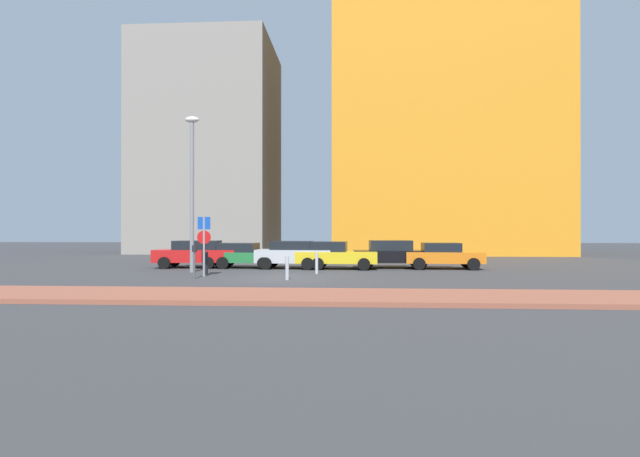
{
  "coord_description": "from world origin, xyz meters",
  "views": [
    {
      "loc": [
        2.91,
        -20.89,
        2.05
      ],
      "look_at": [
        1.47,
        2.07,
        2.13
      ],
      "focal_mm": 27.45,
      "sensor_mm": 36.0,
      "label": 1
    }
  ],
  "objects_px": {
    "parked_car_green": "(239,255)",
    "parking_meter": "(195,257)",
    "traffic_bollard_near": "(206,263)",
    "parked_car_black": "(391,254)",
    "traffic_bollard_far": "(287,268)",
    "parked_car_red": "(198,253)",
    "parked_car_silver": "(294,254)",
    "street_lamp": "(192,181)",
    "parked_car_orange": "(443,255)",
    "parking_sign_post": "(204,239)",
    "parked_car_yellow": "(335,255)",
    "traffic_bollard_mid": "(317,263)"
  },
  "relations": [
    {
      "from": "parked_car_red",
      "to": "parked_car_black",
      "type": "relative_size",
      "value": 1.11
    },
    {
      "from": "parked_car_silver",
      "to": "parking_sign_post",
      "type": "xyz_separation_m",
      "value": [
        -3.45,
        -4.79,
        0.89
      ]
    },
    {
      "from": "parked_car_red",
      "to": "parked_car_silver",
      "type": "distance_m",
      "value": 5.35
    },
    {
      "from": "parking_meter",
      "to": "traffic_bollard_near",
      "type": "height_order",
      "value": "parking_meter"
    },
    {
      "from": "traffic_bollard_near",
      "to": "parked_car_black",
      "type": "bearing_deg",
      "value": 26.88
    },
    {
      "from": "parked_car_green",
      "to": "parked_car_red",
      "type": "bearing_deg",
      "value": 179.91
    },
    {
      "from": "parked_car_silver",
      "to": "parked_car_orange",
      "type": "bearing_deg",
      "value": 1.73
    },
    {
      "from": "parked_car_orange",
      "to": "parked_car_black",
      "type": "bearing_deg",
      "value": 171.86
    },
    {
      "from": "parked_car_green",
      "to": "parked_car_black",
      "type": "height_order",
      "value": "parked_car_black"
    },
    {
      "from": "traffic_bollard_near",
      "to": "traffic_bollard_mid",
      "type": "height_order",
      "value": "traffic_bollard_near"
    },
    {
      "from": "parking_sign_post",
      "to": "traffic_bollard_mid",
      "type": "xyz_separation_m",
      "value": [
        4.89,
        1.7,
        -1.18
      ]
    },
    {
      "from": "traffic_bollard_far",
      "to": "parking_sign_post",
      "type": "bearing_deg",
      "value": 162.49
    },
    {
      "from": "street_lamp",
      "to": "traffic_bollard_far",
      "type": "bearing_deg",
      "value": -33.3
    },
    {
      "from": "parked_car_black",
      "to": "street_lamp",
      "type": "xyz_separation_m",
      "value": [
        -9.94,
        -3.27,
        3.65
      ]
    },
    {
      "from": "parked_car_black",
      "to": "traffic_bollard_near",
      "type": "height_order",
      "value": "parked_car_black"
    },
    {
      "from": "traffic_bollard_mid",
      "to": "traffic_bollard_near",
      "type": "bearing_deg",
      "value": -171.2
    },
    {
      "from": "parked_car_red",
      "to": "traffic_bollard_far",
      "type": "relative_size",
      "value": 4.71
    },
    {
      "from": "parking_sign_post",
      "to": "parked_car_green",
      "type": "bearing_deg",
      "value": 85.26
    },
    {
      "from": "parked_car_yellow",
      "to": "street_lamp",
      "type": "relative_size",
      "value": 0.57
    },
    {
      "from": "parked_car_red",
      "to": "parking_meter",
      "type": "xyz_separation_m",
      "value": [
        1.77,
        -5.98,
        0.13
      ]
    },
    {
      "from": "parked_car_silver",
      "to": "parking_meter",
      "type": "bearing_deg",
      "value": -121.93
    },
    {
      "from": "parked_car_red",
      "to": "parked_car_yellow",
      "type": "height_order",
      "value": "parked_car_red"
    },
    {
      "from": "parked_car_silver",
      "to": "traffic_bollard_far",
      "type": "relative_size",
      "value": 4.18
    },
    {
      "from": "parked_car_green",
      "to": "parking_meter",
      "type": "height_order",
      "value": "parking_meter"
    },
    {
      "from": "parked_car_silver",
      "to": "parking_sign_post",
      "type": "relative_size",
      "value": 1.54
    },
    {
      "from": "traffic_bollard_mid",
      "to": "parking_sign_post",
      "type": "bearing_deg",
      "value": -160.81
    },
    {
      "from": "parked_car_black",
      "to": "traffic_bollard_far",
      "type": "xyz_separation_m",
      "value": [
        -4.83,
        -6.63,
        -0.3
      ]
    },
    {
      "from": "parked_car_orange",
      "to": "parked_car_yellow",
      "type": "bearing_deg",
      "value": -176.22
    },
    {
      "from": "parking_meter",
      "to": "traffic_bollard_far",
      "type": "relative_size",
      "value": 1.44
    },
    {
      "from": "parking_sign_post",
      "to": "traffic_bollard_near",
      "type": "xyz_separation_m",
      "value": [
        -0.17,
        0.92,
        -1.15
      ]
    },
    {
      "from": "parked_car_yellow",
      "to": "street_lamp",
      "type": "distance_m",
      "value": 8.23
    },
    {
      "from": "parked_car_red",
      "to": "parked_car_silver",
      "type": "relative_size",
      "value": 1.13
    },
    {
      "from": "street_lamp",
      "to": "traffic_bollard_far",
      "type": "relative_size",
      "value": 7.71
    },
    {
      "from": "parked_car_green",
      "to": "traffic_bollard_far",
      "type": "relative_size",
      "value": 4.54
    },
    {
      "from": "traffic_bollard_near",
      "to": "parked_car_green",
      "type": "bearing_deg",
      "value": 81.86
    },
    {
      "from": "street_lamp",
      "to": "parked_car_silver",
      "type": "bearing_deg",
      "value": 29.4
    },
    {
      "from": "parked_car_green",
      "to": "parked_car_yellow",
      "type": "distance_m",
      "value": 5.26
    },
    {
      "from": "parked_car_yellow",
      "to": "traffic_bollard_near",
      "type": "distance_m",
      "value": 6.93
    },
    {
      "from": "parked_car_black",
      "to": "parking_meter",
      "type": "distance_m",
      "value": 10.86
    },
    {
      "from": "parked_car_black",
      "to": "parking_sign_post",
      "type": "xyz_separation_m",
      "value": [
        -8.69,
        -5.41,
        0.89
      ]
    },
    {
      "from": "parked_car_black",
      "to": "parking_sign_post",
      "type": "relative_size",
      "value": 1.57
    },
    {
      "from": "parked_car_silver",
      "to": "parking_sign_post",
      "type": "height_order",
      "value": "parking_sign_post"
    },
    {
      "from": "parked_car_yellow",
      "to": "traffic_bollard_mid",
      "type": "distance_m",
      "value": 3.06
    },
    {
      "from": "parking_meter",
      "to": "traffic_bollard_far",
      "type": "bearing_deg",
      "value": -4.05
    },
    {
      "from": "parked_car_green",
      "to": "traffic_bollard_near",
      "type": "relative_size",
      "value": 4.24
    },
    {
      "from": "parked_car_green",
      "to": "parked_car_black",
      "type": "xyz_separation_m",
      "value": [
        8.27,
        0.37,
        0.06
      ]
    },
    {
      "from": "parked_car_red",
      "to": "parked_car_black",
      "type": "height_order",
      "value": "parked_car_black"
    },
    {
      "from": "parked_car_red",
      "to": "traffic_bollard_near",
      "type": "relative_size",
      "value": 4.4
    },
    {
      "from": "parked_car_orange",
      "to": "traffic_bollard_near",
      "type": "xyz_separation_m",
      "value": [
        -11.54,
        -4.11,
        -0.2
      ]
    },
    {
      "from": "parked_car_silver",
      "to": "parked_car_red",
      "type": "bearing_deg",
      "value": 177.29
    }
  ]
}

